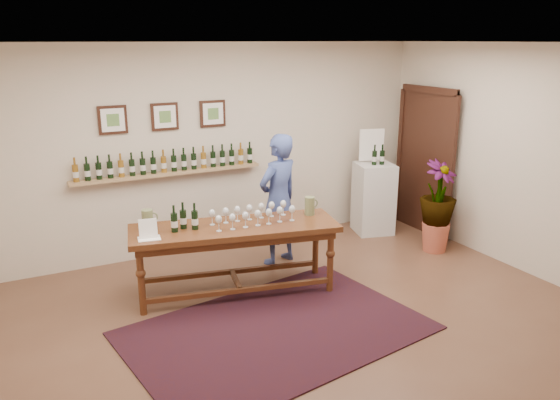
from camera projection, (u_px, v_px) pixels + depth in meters
name	position (u px, v px, depth m)	size (l,w,h in m)	color
ground	(315.00, 319.00, 5.73)	(6.00, 6.00, 0.00)	brown
room_shell	(376.00, 162.00, 7.92)	(6.00, 6.00, 6.00)	beige
rug	(277.00, 330.00, 5.50)	(2.90, 1.93, 0.02)	#41130B
tasting_table	(235.00, 236.00, 6.15)	(2.43, 1.21, 0.82)	#432310
table_glasses	(253.00, 215.00, 6.18)	(1.36, 0.31, 0.19)	silver
table_bottles	(184.00, 217.00, 5.95)	(0.26, 0.15, 0.28)	black
pitcher_left	(148.00, 220.00, 5.95)	(0.14, 0.14, 0.23)	olive
pitcher_right	(310.00, 206.00, 6.46)	(0.14, 0.14, 0.22)	olive
menu_card	(148.00, 229.00, 5.69)	(0.23, 0.17, 0.21)	white
display_pedestal	(373.00, 198.00, 8.22)	(0.53, 0.53, 1.06)	silver
pedestal_bottles	(378.00, 156.00, 7.98)	(0.27, 0.07, 0.27)	black
info_sign	(372.00, 145.00, 8.12)	(0.38, 0.02, 0.52)	white
potted_plant	(438.00, 207.00, 7.42)	(0.70, 0.70, 1.10)	#B1533B
person	(278.00, 200.00, 6.98)	(0.62, 0.41, 1.71)	#394987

